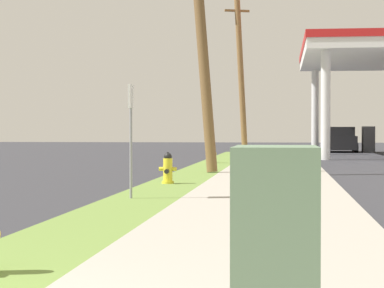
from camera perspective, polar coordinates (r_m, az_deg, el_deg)
name	(u,v)px	position (r m, az deg, el deg)	size (l,w,h in m)	color
fire_hydrant_second	(168,170)	(18.12, -1.82, -1.94)	(0.42, 0.38, 0.74)	yellow
fire_hydrant_third	(211,154)	(29.48, 1.43, -0.78)	(0.42, 0.37, 0.74)	yellow
utility_pole_midground	(199,2)	(23.43, 0.52, 10.52)	(1.70, 1.07, 10.08)	brown
utility_pole_background	(241,75)	(42.38, 3.67, 5.17)	(1.36, 0.64, 8.45)	olive
utility_cabinet	(276,274)	(3.91, 6.26, -9.61)	(0.48, 0.70, 1.20)	slate
street_sign_post	(131,117)	(14.24, -4.59, 2.02)	(0.05, 0.36, 2.12)	gray
car_black_by_near_pump	(341,141)	(48.75, 11.07, 0.26)	(2.11, 4.57, 1.57)	black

